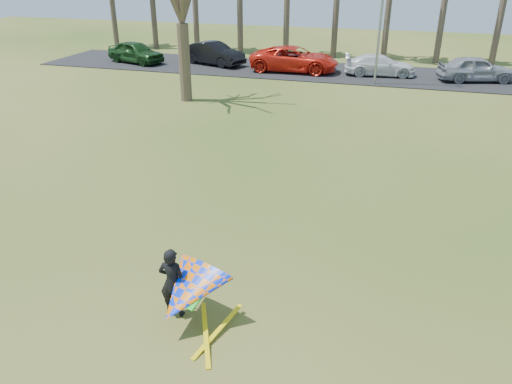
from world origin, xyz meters
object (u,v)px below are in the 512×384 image
(car_2, at_px, (294,59))
(car_3, at_px, (380,65))
(car_1, at_px, (214,53))
(car_0, at_px, (136,52))
(kite_flyer, at_px, (185,291))
(car_4, at_px, (476,69))
(streetlight, at_px, (384,11))

(car_2, height_order, car_3, car_2)
(car_1, bearing_deg, car_0, 119.26)
(car_1, bearing_deg, kite_flyer, -140.47)
(car_4, bearing_deg, car_1, 73.10)
(streetlight, height_order, car_3, streetlight)
(car_4, height_order, kite_flyer, kite_flyer)
(car_0, height_order, car_4, car_4)
(car_2, bearing_deg, kite_flyer, -173.41)
(car_0, height_order, car_3, car_0)
(streetlight, relative_size, car_3, 1.68)
(car_0, xyz_separation_m, car_4, (24.40, 0.55, 0.01))
(car_0, distance_m, car_1, 6.09)
(car_3, distance_m, car_4, 6.12)
(car_4, bearing_deg, kite_flyer, 147.46)
(car_1, distance_m, car_2, 6.41)
(car_3, bearing_deg, car_4, -97.88)
(car_4, xyz_separation_m, kite_flyer, (-8.40, -27.42, -0.02))
(streetlight, bearing_deg, car_2, 158.18)
(car_3, bearing_deg, car_2, 85.94)
(car_1, xyz_separation_m, car_3, (12.28, -0.38, -0.13))
(car_0, bearing_deg, car_4, -70.97)
(car_0, relative_size, car_4, 0.99)
(streetlight, distance_m, car_0, 18.81)
(streetlight, xyz_separation_m, car_0, (-18.34, 2.09, -3.60))
(streetlight, height_order, kite_flyer, streetlight)
(car_1, height_order, kite_flyer, kite_flyer)
(car_1, xyz_separation_m, car_2, (6.37, -0.70, 0.04))
(streetlight, height_order, car_1, streetlight)
(car_1, relative_size, car_4, 1.05)
(car_0, height_order, kite_flyer, kite_flyer)
(car_2, relative_size, car_4, 1.30)
(car_3, xyz_separation_m, car_4, (6.12, -0.07, 0.12))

